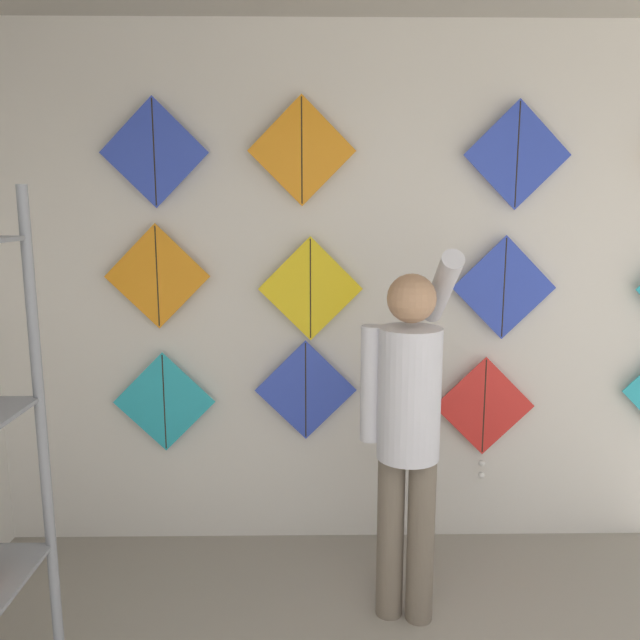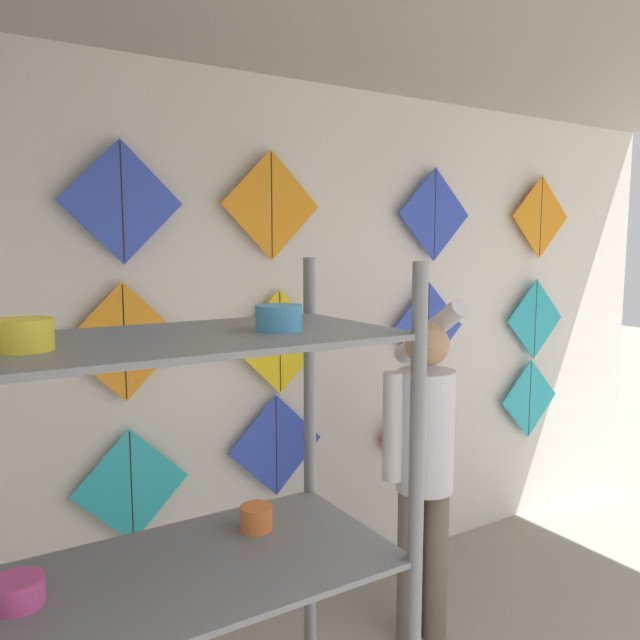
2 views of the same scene
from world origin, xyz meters
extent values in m
cube|color=silver|center=(0.00, 3.23, 1.40)|extent=(5.22, 0.06, 2.80)
cylinder|color=slate|center=(-1.27, 1.57, 0.96)|extent=(0.03, 0.03, 1.92)
cylinder|color=#726656|center=(-0.15, 2.50, 0.39)|extent=(0.12, 0.12, 0.78)
cylinder|color=#726656|center=(-0.01, 2.46, 0.39)|extent=(0.12, 0.12, 0.78)
cylinder|color=silver|center=(-0.08, 2.48, 1.07)|extent=(0.27, 0.27, 0.58)
sphere|color=tan|center=(-0.08, 2.48, 1.48)|extent=(0.21, 0.21, 0.21)
cylinder|color=silver|center=(-0.24, 2.52, 1.10)|extent=(0.10, 0.10, 0.52)
cylinder|color=silver|center=(0.08, 2.64, 1.51)|extent=(0.10, 0.48, 0.38)
cube|color=#28B2C6|center=(-1.30, 3.14, 0.82)|extent=(0.55, 0.01, 0.55)
cylinder|color=black|center=(-1.30, 3.14, 0.82)|extent=(0.01, 0.01, 0.53)
cube|color=blue|center=(-0.54, 3.14, 0.89)|extent=(0.55, 0.01, 0.55)
cylinder|color=black|center=(-0.54, 3.14, 0.89)|extent=(0.01, 0.01, 0.53)
cube|color=red|center=(0.44, 3.14, 0.79)|extent=(0.55, 0.01, 0.55)
cylinder|color=black|center=(0.44, 3.14, 0.79)|extent=(0.01, 0.01, 0.53)
sphere|color=white|center=(0.44, 3.13, 0.47)|extent=(0.04, 0.04, 0.04)
sphere|color=white|center=(0.44, 3.13, 0.40)|extent=(0.04, 0.04, 0.04)
cube|color=orange|center=(-1.31, 3.14, 1.51)|extent=(0.55, 0.01, 0.55)
cylinder|color=black|center=(-1.31, 3.14, 1.51)|extent=(0.01, 0.01, 0.53)
cube|color=yellow|center=(-0.51, 3.14, 1.44)|extent=(0.55, 0.01, 0.55)
cylinder|color=black|center=(-0.51, 3.14, 1.44)|extent=(0.01, 0.01, 0.53)
cube|color=blue|center=(0.52, 3.14, 1.44)|extent=(0.55, 0.01, 0.55)
cylinder|color=black|center=(0.52, 3.14, 1.44)|extent=(0.01, 0.01, 0.53)
cube|color=blue|center=(-1.30, 3.14, 2.14)|extent=(0.55, 0.01, 0.55)
cylinder|color=black|center=(-1.30, 3.14, 2.14)|extent=(0.01, 0.01, 0.53)
cube|color=orange|center=(-0.55, 3.14, 2.15)|extent=(0.55, 0.01, 0.55)
cylinder|color=black|center=(-0.55, 3.14, 2.15)|extent=(0.01, 0.01, 0.53)
cube|color=blue|center=(0.55, 3.14, 2.13)|extent=(0.55, 0.01, 0.55)
cylinder|color=black|center=(0.55, 3.14, 2.13)|extent=(0.01, 0.01, 0.53)
camera|label=1|loc=(-0.50, -0.12, 1.86)|focal=35.00mm
camera|label=2|loc=(-2.03, 0.29, 1.95)|focal=35.00mm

